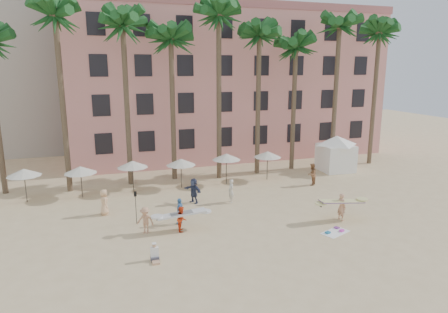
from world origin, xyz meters
TOP-DOWN VIEW (x-y plane):
  - ground at (0.00, 0.00)m, footprint 120.00×120.00m
  - pink_hotel at (7.00, 26.00)m, footprint 35.00×14.00m
  - palm_row at (0.51, 15.00)m, footprint 44.40×5.40m
  - umbrella_row at (-3.00, 12.50)m, footprint 22.50×2.70m
  - cabana at (14.74, 13.43)m, footprint 4.72×4.72m
  - beach_towel at (6.14, 0.28)m, footprint 2.04×1.60m
  - carrier_yellow at (7.64, 1.92)m, footprint 3.16×0.86m
  - carrier_white at (-2.92, 3.50)m, footprint 3.10×0.88m
  - beachgoers at (-0.43, 7.30)m, footprint 18.32×7.05m
  - paddle at (-5.51, 5.54)m, footprint 0.18×0.04m
  - seated_man at (-5.14, 0.01)m, footprint 0.43×0.75m

SIDE VIEW (x-z plane):
  - ground at x=0.00m, z-range 0.00..0.00m
  - beach_towel at x=6.14m, z-range -0.04..0.10m
  - seated_man at x=-5.14m, z-range -0.15..0.82m
  - carrier_white at x=-2.92m, z-range 0.08..1.66m
  - beachgoers at x=-0.43m, z-range -0.05..1.88m
  - carrier_yellow at x=7.64m, z-range 0.11..1.99m
  - paddle at x=-5.51m, z-range 0.30..2.52m
  - cabana at x=14.74m, z-range 0.32..3.82m
  - umbrella_row at x=-3.00m, z-range 0.97..3.69m
  - pink_hotel at x=7.00m, z-range 0.00..16.00m
  - palm_row at x=0.51m, z-range 4.82..21.12m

